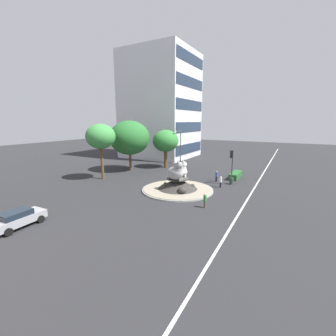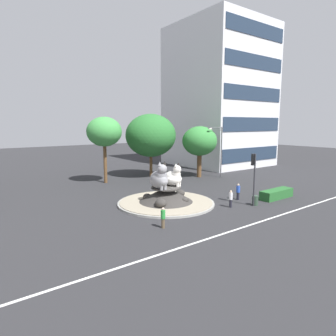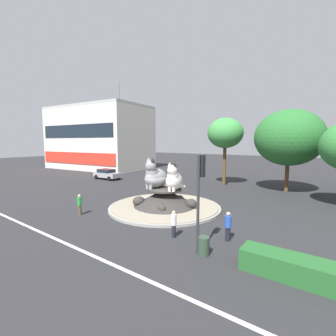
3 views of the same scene
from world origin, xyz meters
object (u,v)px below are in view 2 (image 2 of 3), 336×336
Objects in this scene: cat_statue_grey at (160,179)px; second_tree_near_tower at (151,135)px; pedestrian_white_shirt at (231,198)px; pedestrian_green_shirt at (163,217)px; pedestrian_blue_shirt at (238,191)px; cat_statue_white at (173,177)px; traffic_light_mast at (254,170)px; third_tree_left at (200,141)px; broadleaf_tree_behind_island at (104,132)px; litter_bin at (255,200)px; office_tower at (219,97)px; streetlight_arm at (220,148)px.

cat_statue_grey is 0.30× the size of second_tree_near_tower.
cat_statue_grey is 6.67m from pedestrian_white_shirt.
pedestrian_blue_shirt is at bearing -1.78° from pedestrian_green_shirt.
second_tree_near_tower is at bearing 137.08° from cat_statue_white.
third_tree_left is (6.26, 13.85, 1.69)m from traffic_light_mast.
broadleaf_tree_behind_island is (-6.12, 17.99, 3.09)m from traffic_light_mast.
pedestrian_green_shirt is (-3.96, -17.82, -5.64)m from broadleaf_tree_behind_island.
cat_statue_grey reaches higher than cat_statue_white.
cat_statue_grey is at bearing -120.72° from pedestrian_blue_shirt.
cat_statue_white is at bearing 49.79° from traffic_light_mast.
second_tree_near_tower is 18.28m from pedestrian_white_shirt.
broadleaf_tree_behind_island reaches higher than litter_bin.
broadleaf_tree_behind_island is at bearing 65.00° from pedestrian_green_shirt.
second_tree_near_tower is at bearing -65.15° from pedestrian_white_shirt.
second_tree_near_tower is 1.24× the size of third_tree_left.
pedestrian_green_shirt is (-11.03, -17.96, -5.03)m from second_tree_near_tower.
cat_statue_grey reaches higher than pedestrian_blue_shirt.
pedestrian_blue_shirt is (7.47, -2.92, -1.70)m from cat_statue_grey.
third_tree_left reaches higher than pedestrian_green_shirt.
office_tower is at bearing 33.59° from third_tree_left.
pedestrian_green_shirt is (-4.98, -5.13, -1.62)m from cat_statue_white.
cat_statue_white is at bearing -21.09° from pedestrian_white_shirt.
third_tree_left reaches higher than litter_bin.
second_tree_near_tower is at bearing 1.15° from broadleaf_tree_behind_island.
pedestrian_blue_shirt is at bearing -66.92° from broadleaf_tree_behind_island.
streetlight_arm is 14.71m from litter_bin.
cat_statue_grey is 31.95m from office_tower.
broadleaf_tree_behind_island reaches higher than pedestrian_green_shirt.
third_tree_left is (-12.22, -8.11, -7.25)m from office_tower.
traffic_light_mast is (5.11, -5.30, 0.92)m from cat_statue_white.
pedestrian_white_shirt is (-2.05, 0.82, -2.53)m from traffic_light_mast.
cat_statue_white is 7.42m from traffic_light_mast.
pedestrian_green_shirt is 1.71× the size of litter_bin.
broadleaf_tree_behind_island is at bearing -41.99° from pedestrian_white_shirt.
pedestrian_blue_shirt is 1.80× the size of litter_bin.
pedestrian_blue_shirt is (-17.87, -19.78, -11.45)m from office_tower.
third_tree_left is 4.41× the size of pedestrian_blue_shirt.
pedestrian_white_shirt is at bearing 159.04° from litter_bin.
broadleaf_tree_behind_island is at bearing 161.51° from third_tree_left.
streetlight_arm reaches higher than pedestrian_blue_shirt.
cat_statue_grey is 0.37× the size of streetlight_arm.
cat_statue_white is 14.46m from third_tree_left.
broadleaf_tree_behind_island is 1.19× the size of streetlight_arm.
third_tree_left is 13.62m from pedestrian_blue_shirt.
pedestrian_white_shirt is (4.07, -17.17, -5.63)m from broadleaf_tree_behind_island.
streetlight_arm is at bearing -98.25° from pedestrian_white_shirt.
pedestrian_white_shirt is 1.73× the size of litter_bin.
traffic_light_mast reaches higher than cat_statue_grey.
traffic_light_mast is 0.57× the size of broadleaf_tree_behind_island.
streetlight_arm is (7.21, -6.34, -1.69)m from second_tree_near_tower.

